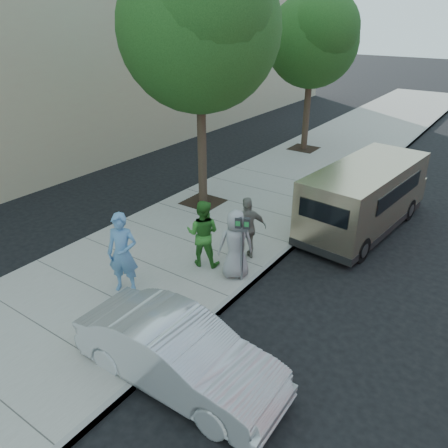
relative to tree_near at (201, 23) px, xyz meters
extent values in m
plane|color=black|center=(2.25, -2.40, -5.55)|extent=(120.00, 120.00, 0.00)
cube|color=gray|center=(1.25, -2.40, -5.47)|extent=(5.00, 60.00, 0.15)
cube|color=gray|center=(3.69, -2.40, -5.47)|extent=(0.12, 60.00, 0.16)
cube|color=black|center=(-0.05, 0.00, -5.39)|extent=(1.20, 1.20, 0.01)
cylinder|color=#38281E|center=(-0.05, 0.00, -3.42)|extent=(0.28, 0.28, 3.96)
sphere|color=#1C4617|center=(-0.05, 0.00, -0.17)|extent=(4.60, 4.60, 4.60)
sphere|color=#1C4617|center=(0.55, -0.40, 0.33)|extent=(3.45, 3.45, 3.45)
sphere|color=#1C4617|center=(-0.55, 0.50, 0.13)|extent=(3.22, 3.22, 3.22)
cube|color=black|center=(-0.05, 7.60, -5.39)|extent=(1.20, 1.20, 0.01)
cylinder|color=#38281E|center=(-0.05, 7.60, -3.64)|extent=(0.28, 0.28, 3.52)
sphere|color=#1C4617|center=(-0.05, 7.60, -0.83)|extent=(3.80, 3.80, 3.80)
sphere|color=#1C4617|center=(0.55, 7.20, -0.33)|extent=(2.85, 2.85, 2.85)
sphere|color=#1C4617|center=(-0.55, 8.10, -0.53)|extent=(2.66, 2.66, 2.66)
cylinder|color=gray|center=(3.50, -3.17, -4.76)|extent=(0.06, 0.06, 1.28)
cube|color=gray|center=(3.50, -3.17, -4.07)|extent=(0.26, 0.16, 0.09)
cube|color=#2D2D30|center=(3.41, -3.21, -3.91)|extent=(0.17, 0.16, 0.25)
cube|color=#2D2D30|center=(3.59, -3.13, -3.91)|extent=(0.17, 0.16, 0.25)
cube|color=#C2AD8B|center=(4.80, 1.28, -4.47)|extent=(2.28, 5.00, 1.79)
cube|color=#C2AD8B|center=(5.07, 3.91, -4.91)|extent=(1.69, 0.66, 0.76)
cube|color=black|center=(4.55, -1.15, -4.16)|extent=(1.34, 0.16, 0.49)
cylinder|color=black|center=(4.18, 2.95, -5.21)|extent=(0.30, 0.70, 0.68)
cylinder|color=black|center=(5.75, 2.79, -5.21)|extent=(0.30, 0.70, 0.68)
cylinder|color=black|center=(3.84, -0.33, -5.21)|extent=(0.30, 0.70, 0.68)
cylinder|color=black|center=(5.41, -0.49, -5.21)|extent=(0.30, 0.70, 0.68)
imported|color=#B6BBBE|center=(4.25, -6.30, -4.91)|extent=(3.86, 1.40, 1.26)
imported|color=#5788B9|center=(1.57, -4.99, -4.46)|extent=(0.81, 0.70, 1.88)
imported|color=#317A28|center=(2.33, -3.10, -4.55)|extent=(1.00, 0.90, 1.70)
imported|color=gray|center=(3.28, -3.10, -4.55)|extent=(0.97, 0.95, 1.69)
imported|color=gray|center=(3.05, -2.21, -4.57)|extent=(0.96, 0.97, 1.65)
camera|label=1|loc=(8.12, -10.50, 0.31)|focal=35.00mm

